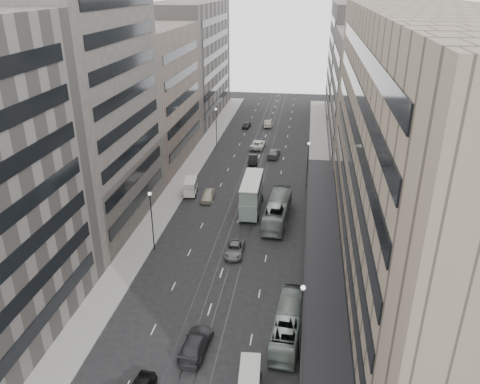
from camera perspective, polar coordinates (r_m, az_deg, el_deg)
The scene contains 26 objects.
ground at distance 51.23m, azimuth -3.95°, elevation -14.76°, with size 220.00×220.00×0.00m, color black.
sidewalk_right at distance 82.83m, azimuth 9.67°, elevation 1.04°, with size 4.00×125.00×0.15m, color gray.
sidewalk_left at distance 85.44m, azimuth -6.62°, elevation 1.96°, with size 4.00×125.00×0.15m, color gray.
department_store at distance 51.37m, azimuth 21.70°, elevation 2.84°, with size 19.20×60.00×30.00m.
building_right_mid at distance 93.84m, azimuth 16.01°, elevation 10.87°, with size 15.00×28.00×24.00m, color #43403A.
building_right_far at distance 122.80m, azimuth 14.53°, elevation 14.95°, with size 15.00×32.00×28.00m, color slate.
building_left_b at distance 67.17m, azimuth -19.34°, elevation 9.80°, with size 15.00×26.00×34.00m, color #43403A.
building_left_c at distance 92.30m, azimuth -11.48°, elevation 11.42°, with size 15.00×28.00×25.00m, color #6B5D53.
building_left_d at distance 123.09m, azimuth -6.40°, elevation 15.56°, with size 15.00×38.00×28.00m, color slate.
lamp_right_near at distance 43.24m, azimuth 7.49°, elevation -14.61°, with size 0.44×0.44×8.32m.
lamp_right_far at distance 78.58m, azimuth 8.26°, elevation 3.87°, with size 0.44×0.44×8.32m.
lamp_left_near at distance 60.53m, azimuth -10.74°, elevation -2.71°, with size 0.44×0.44×8.32m.
lamp_left_far at distance 99.42m, azimuth -2.93°, elevation 8.42°, with size 0.44×0.44×8.32m.
bus_near at distance 48.12m, azimuth 5.87°, elevation -15.62°, with size 2.43×10.38×2.89m, color gray.
bus_far at distance 68.65m, azimuth 4.61°, elevation -2.21°, with size 2.89×12.36×3.44m, color gray.
double_decker at distance 70.92m, azimuth 1.41°, elevation -0.25°, with size 3.05×9.61×5.24m.
vw_microbus at distance 42.91m, azimuth 1.16°, elevation -21.85°, with size 2.16×4.33×2.28m.
panel_van at distance 77.42m, azimuth -6.07°, elevation 0.67°, with size 2.44×4.34×2.61m.
sedan_2 at distance 60.79m, azimuth -0.68°, elevation -7.00°, with size 2.24×4.87×1.35m, color slate.
sedan_3 at distance 46.83m, azimuth -5.43°, elevation -17.93°, with size 2.33×5.74×1.67m, color #2A2A2C.
sedan_4 at distance 75.54m, azimuth -3.93°, elevation -0.42°, with size 1.84×4.58×1.56m, color #B5AF95.
sedan_5 at distance 90.94m, azimuth 1.57°, elevation 3.98°, with size 1.62×4.66×1.53m, color black.
sedan_6 at distance 99.76m, azimuth 2.21°, elevation 5.86°, with size 2.72×5.90×1.64m, color white.
sedan_7 at distance 94.68m, azimuth 4.12°, elevation 4.77°, with size 2.19×5.40×1.57m, color slate.
sedan_8 at distance 114.08m, azimuth 0.80°, elevation 8.16°, with size 1.56×3.88×1.32m, color #252527.
sedan_9 at distance 115.30m, azimuth 3.40°, elevation 8.37°, with size 1.73×4.95×1.63m, color #AA9B8C.
Camera 1 is at (9.15, -38.82, 32.15)m, focal length 35.00 mm.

